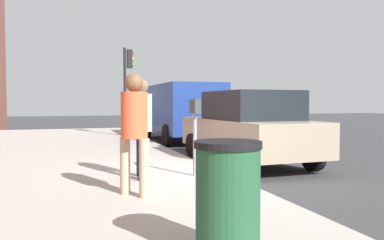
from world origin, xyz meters
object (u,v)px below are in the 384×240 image
at_px(trash_bin, 228,199).
at_px(pedestrian_bystander, 134,124).
at_px(pedestrian_at_meter, 141,120).
at_px(parked_van_far, 180,109).
at_px(parking_meter, 195,121).
at_px(traffic_signal, 127,77).
at_px(parked_sedan_near, 248,127).

bearing_deg(trash_bin, pedestrian_bystander, 9.07).
distance_m(pedestrian_at_meter, pedestrian_bystander, 1.31).
bearing_deg(parked_van_far, pedestrian_bystander, 160.17).
xyz_separation_m(parking_meter, pedestrian_bystander, (-1.21, 1.31, 0.02)).
xyz_separation_m(pedestrian_bystander, traffic_signal, (10.61, -1.48, 1.39)).
relative_size(parking_meter, trash_bin, 1.40).
bearing_deg(parked_sedan_near, pedestrian_bystander, 133.04).
height_order(parked_sedan_near, trash_bin, parked_sedan_near).
bearing_deg(pedestrian_bystander, trash_bin, -117.05).
bearing_deg(parked_van_far, parked_sedan_near, -179.98).
relative_size(pedestrian_bystander, traffic_signal, 0.49).
height_order(pedestrian_at_meter, parked_sedan_near, pedestrian_at_meter).
distance_m(parking_meter, pedestrian_bystander, 1.79).
bearing_deg(traffic_signal, trash_bin, 175.26).
height_order(parking_meter, pedestrian_at_meter, pedestrian_at_meter).
xyz_separation_m(parking_meter, pedestrian_at_meter, (0.06, 0.98, 0.02)).
bearing_deg(pedestrian_bystander, parked_sedan_near, 6.93).
bearing_deg(traffic_signal, parking_meter, 178.98).
bearing_deg(traffic_signal, parked_van_far, -129.48).
relative_size(parking_meter, parked_van_far, 0.27).
distance_m(parked_sedan_near, traffic_signal, 7.93).
bearing_deg(parking_meter, parked_van_far, -14.02).
distance_m(parking_meter, trash_bin, 3.85).
bearing_deg(pedestrian_at_meter, traffic_signal, 88.80).
bearing_deg(parking_meter, parked_sedan_near, -46.73).
height_order(pedestrian_bystander, parked_sedan_near, pedestrian_bystander).
bearing_deg(parking_meter, trash_bin, 166.07).
bearing_deg(parked_van_far, parking_meter, 165.98).
distance_m(pedestrian_bystander, trash_bin, 2.57).
height_order(parking_meter, pedestrian_bystander, pedestrian_bystander).
xyz_separation_m(parked_sedan_near, parked_van_far, (6.04, 0.00, 0.36)).
bearing_deg(pedestrian_bystander, traffic_signal, 45.93).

